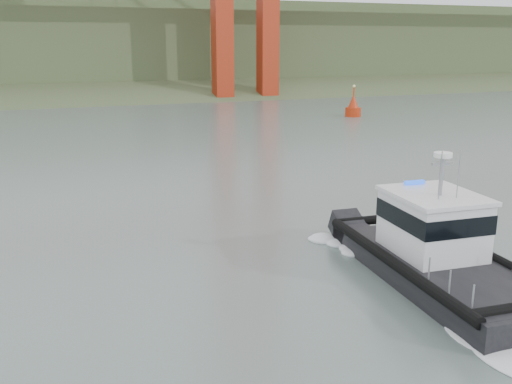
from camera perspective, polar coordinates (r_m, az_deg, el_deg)
ground at (r=22.21m, az=11.58°, el=-10.27°), size 400.00×400.00×0.00m
headlands at (r=142.80m, az=-16.85°, el=13.24°), size 500.00×105.36×27.12m
patrol_boat at (r=23.97m, az=17.53°, el=-5.30°), size 4.80×11.32×5.37m
nav_buoy at (r=75.26m, az=9.69°, el=8.31°), size 2.05×2.05×4.26m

